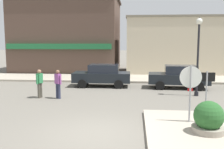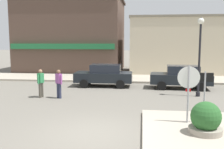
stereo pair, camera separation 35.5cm
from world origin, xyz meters
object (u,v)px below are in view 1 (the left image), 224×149
(planter, at_px, (209,120))
(pedestrian_crossing_far, at_px, (58,83))
(stop_sign, at_px, (190,86))
(parked_car_second, at_px, (179,76))
(parked_car_nearest, at_px, (102,75))
(one_way_sign, at_px, (206,92))
(pedestrian_crossing_near, at_px, (40,83))
(lamp_post, at_px, (198,45))

(planter, distance_m, pedestrian_crossing_far, 8.60)
(stop_sign, distance_m, planter, 1.53)
(parked_car_second, height_order, pedestrian_crossing_far, pedestrian_crossing_far)
(stop_sign, relative_size, parked_car_nearest, 0.57)
(one_way_sign, relative_size, parked_car_nearest, 0.52)
(planter, xyz_separation_m, pedestrian_crossing_near, (-7.83, 5.39, 0.31))
(parked_car_second, xyz_separation_m, pedestrian_crossing_near, (-8.33, -3.78, 0.06))
(stop_sign, height_order, lamp_post, lamp_post)
(pedestrian_crossing_far, bearing_deg, parked_car_nearest, 64.40)
(planter, bearing_deg, parked_car_nearest, 116.88)
(parked_car_nearest, bearing_deg, parked_car_second, -2.82)
(parked_car_nearest, distance_m, pedestrian_crossing_far, 4.56)
(one_way_sign, distance_m, pedestrian_crossing_near, 9.09)
(one_way_sign, bearing_deg, lamp_post, 80.44)
(stop_sign, xyz_separation_m, lamp_post, (1.53, 5.60, 1.44))
(planter, xyz_separation_m, parked_car_second, (0.49, 9.17, 0.25))
(one_way_sign, height_order, pedestrian_crossing_far, one_way_sign)
(planter, distance_m, parked_car_second, 9.19)
(parked_car_nearest, bearing_deg, pedestrian_crossing_far, -115.60)
(parked_car_nearest, height_order, pedestrian_crossing_near, pedestrian_crossing_near)
(planter, xyz_separation_m, parked_car_nearest, (-4.78, 9.43, 0.25))
(stop_sign, distance_m, pedestrian_crossing_far, 7.63)
(one_way_sign, bearing_deg, stop_sign, -179.51)
(parked_car_second, bearing_deg, stop_sign, -96.36)
(lamp_post, height_order, pedestrian_crossing_far, lamp_post)
(lamp_post, relative_size, pedestrian_crossing_far, 2.82)
(pedestrian_crossing_near, bearing_deg, pedestrian_crossing_far, -4.05)
(stop_sign, xyz_separation_m, planter, (0.40, -1.12, -0.96))
(stop_sign, height_order, pedestrian_crossing_near, stop_sign)
(parked_car_nearest, bearing_deg, lamp_post, -24.60)
(one_way_sign, distance_m, pedestrian_crossing_far, 8.12)
(stop_sign, xyz_separation_m, pedestrian_crossing_far, (-6.35, 4.19, -0.65))
(planter, height_order, parked_car_nearest, parked_car_nearest)
(planter, bearing_deg, lamp_post, 80.48)
(lamp_post, relative_size, parked_car_nearest, 1.13)
(parked_car_nearest, bearing_deg, planter, -63.12)
(pedestrian_crossing_far, bearing_deg, one_way_sign, -31.12)
(lamp_post, relative_size, parked_car_second, 1.11)
(planter, height_order, lamp_post, lamp_post)
(parked_car_second, distance_m, pedestrian_crossing_near, 9.14)
(one_way_sign, bearing_deg, planter, -99.32)
(planter, bearing_deg, pedestrian_crossing_far, 141.78)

